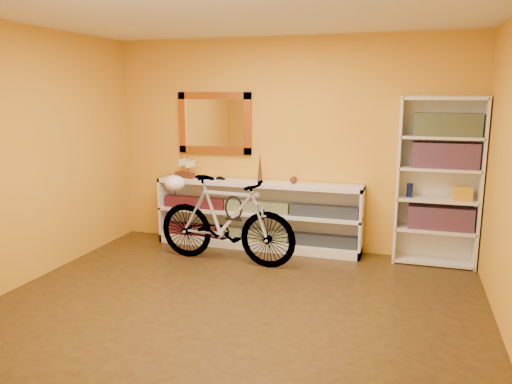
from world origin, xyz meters
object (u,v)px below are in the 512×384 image
(helmet, at_px, (175,183))
(bookcase, at_px, (438,182))
(console_unit, at_px, (257,215))
(bicycle, at_px, (226,220))

(helmet, bearing_deg, bookcase, 11.95)
(bookcase, bearing_deg, helmet, -168.05)
(console_unit, distance_m, bookcase, 2.17)
(console_unit, height_order, helmet, helmet)
(bookcase, distance_m, bicycle, 2.43)
(bicycle, height_order, helmet, bicycle)
(console_unit, relative_size, bookcase, 1.37)
(console_unit, xyz_separation_m, helmet, (-0.83, -0.60, 0.46))
(console_unit, height_order, bicycle, bicycle)
(console_unit, bearing_deg, bookcase, 0.68)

